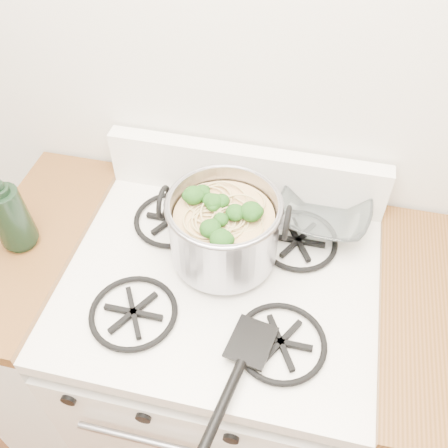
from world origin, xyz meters
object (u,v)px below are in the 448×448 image
at_px(gas_range, 221,366).
at_px(spatula, 251,340).
at_px(stock_pot, 224,229).
at_px(bottle, 7,209).
at_px(glass_bowl, 323,216).

bearing_deg(gas_range, spatula, -57.24).
height_order(stock_pot, bottle, bottle).
xyz_separation_m(spatula, bottle, (-0.62, 0.15, 0.11)).
distance_m(stock_pot, glass_bowl, 0.29).
xyz_separation_m(spatula, glass_bowl, (0.12, 0.40, 0.00)).
distance_m(spatula, glass_bowl, 0.42).
bearing_deg(glass_bowl, stock_pot, -143.66).
height_order(gas_range, spatula, spatula).
bearing_deg(bottle, gas_range, -20.02).
xyz_separation_m(gas_range, glass_bowl, (0.22, 0.23, 0.50)).
bearing_deg(spatula, gas_range, 133.24).
distance_m(stock_pot, bottle, 0.52).
xyz_separation_m(gas_range, stock_pot, (-0.01, 0.06, 0.57)).
relative_size(glass_bowl, bottle, 0.39).
distance_m(spatula, bottle, 0.65).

